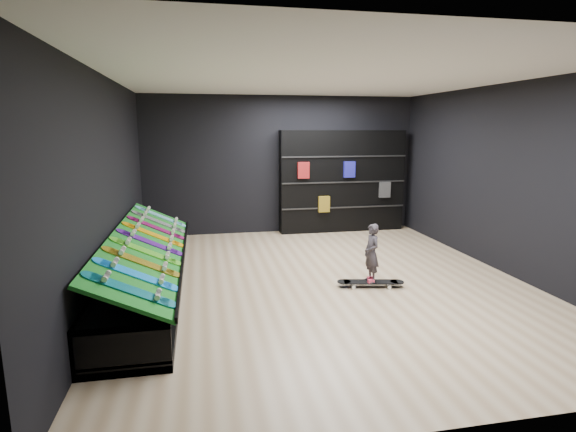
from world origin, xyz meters
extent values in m
cube|color=tan|center=(0.00, 0.00, 0.00)|extent=(6.00, 7.00, 0.01)
cube|color=white|center=(0.00, 0.00, 3.00)|extent=(6.00, 7.00, 0.01)
cube|color=black|center=(0.00, 3.50, 1.50)|extent=(6.00, 0.02, 3.00)
cube|color=black|center=(0.00, -3.50, 1.50)|extent=(6.00, 0.02, 3.00)
cube|color=black|center=(-3.00, 0.00, 1.50)|extent=(0.02, 7.00, 3.00)
cube|color=black|center=(3.00, 0.00, 1.50)|extent=(0.02, 7.00, 3.00)
cube|color=#0E5D15|center=(-2.50, 0.00, 0.71)|extent=(0.92, 4.50, 0.46)
cube|color=black|center=(1.35, 3.32, 1.13)|extent=(2.82, 0.33, 2.26)
imported|color=black|center=(0.63, -0.37, 0.35)|extent=(0.15, 0.20, 0.52)
camera|label=1|loc=(-1.78, -6.30, 2.29)|focal=28.00mm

